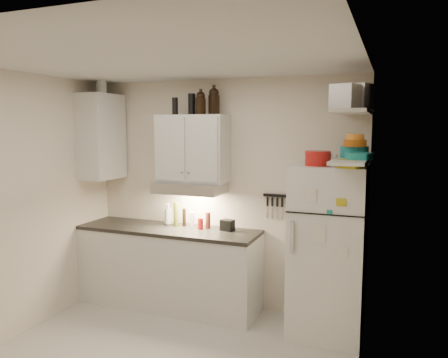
% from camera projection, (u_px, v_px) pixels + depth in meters
% --- Properties ---
extents(ceiling, '(3.20, 3.00, 0.02)m').
position_uv_depth(ceiling, '(154.00, 58.00, 3.47)').
color(ceiling, silver).
rests_on(ceiling, ground).
extents(back_wall, '(3.20, 0.02, 2.60)m').
position_uv_depth(back_wall, '(223.00, 194.00, 5.02)').
color(back_wall, beige).
rests_on(back_wall, ground).
extents(left_wall, '(0.02, 3.00, 2.60)m').
position_uv_depth(left_wall, '(11.00, 207.00, 4.21)').
color(left_wall, beige).
rests_on(left_wall, ground).
extents(right_wall, '(0.02, 3.00, 2.60)m').
position_uv_depth(right_wall, '(358.00, 237.00, 3.04)').
color(right_wall, beige).
rests_on(right_wall, ground).
extents(base_cabinet, '(2.10, 0.60, 0.88)m').
position_uv_depth(base_cabinet, '(169.00, 269.00, 5.04)').
color(base_cabinet, silver).
rests_on(base_cabinet, floor).
extents(countertop, '(2.10, 0.62, 0.04)m').
position_uv_depth(countertop, '(168.00, 230.00, 4.98)').
color(countertop, black).
rests_on(countertop, base_cabinet).
extents(upper_cabinet, '(0.80, 0.33, 0.75)m').
position_uv_depth(upper_cabinet, '(193.00, 148.00, 4.91)').
color(upper_cabinet, silver).
rests_on(upper_cabinet, back_wall).
extents(side_cabinet, '(0.33, 0.55, 1.00)m').
position_uv_depth(side_cabinet, '(101.00, 137.00, 5.18)').
color(side_cabinet, silver).
rests_on(side_cabinet, left_wall).
extents(range_hood, '(0.76, 0.46, 0.12)m').
position_uv_depth(range_hood, '(190.00, 187.00, 4.90)').
color(range_hood, silver).
rests_on(range_hood, back_wall).
extents(fridge, '(0.70, 0.68, 1.70)m').
position_uv_depth(fridge, '(328.00, 251.00, 4.30)').
color(fridge, silver).
rests_on(fridge, floor).
extents(shelf_hi, '(0.30, 0.95, 0.03)m').
position_uv_depth(shelf_hi, '(352.00, 112.00, 3.94)').
color(shelf_hi, silver).
rests_on(shelf_hi, right_wall).
extents(shelf_lo, '(0.30, 0.95, 0.03)m').
position_uv_depth(shelf_lo, '(351.00, 160.00, 3.99)').
color(shelf_lo, silver).
rests_on(shelf_lo, right_wall).
extents(knife_strip, '(0.42, 0.02, 0.03)m').
position_uv_depth(knife_strip, '(282.00, 196.00, 4.74)').
color(knife_strip, black).
rests_on(knife_strip, back_wall).
extents(dutch_oven, '(0.26, 0.26, 0.14)m').
position_uv_depth(dutch_oven, '(318.00, 158.00, 4.12)').
color(dutch_oven, '#AF1714').
rests_on(dutch_oven, fridge).
extents(book_stack, '(0.26, 0.28, 0.08)m').
position_uv_depth(book_stack, '(352.00, 164.00, 3.89)').
color(book_stack, gold).
rests_on(book_stack, fridge).
extents(spice_jar, '(0.08, 0.08, 0.11)m').
position_uv_depth(spice_jar, '(334.00, 160.00, 4.09)').
color(spice_jar, silver).
rests_on(spice_jar, fridge).
extents(stock_pot, '(0.33, 0.33, 0.19)m').
position_uv_depth(stock_pot, '(362.00, 101.00, 4.12)').
color(stock_pot, silver).
rests_on(stock_pot, shelf_hi).
extents(tin_a, '(0.28, 0.27, 0.23)m').
position_uv_depth(tin_a, '(358.00, 97.00, 3.86)').
color(tin_a, '#AAAAAD').
rests_on(tin_a, shelf_hi).
extents(tin_b, '(0.26, 0.26, 0.20)m').
position_uv_depth(tin_b, '(346.00, 97.00, 3.63)').
color(tin_b, '#AAAAAD').
rests_on(tin_b, shelf_hi).
extents(bowl_teal, '(0.27, 0.27, 0.11)m').
position_uv_depth(bowl_teal, '(354.00, 152.00, 4.17)').
color(bowl_teal, teal).
rests_on(bowl_teal, shelf_lo).
extents(bowl_orange, '(0.21, 0.21, 0.06)m').
position_uv_depth(bowl_orange, '(355.00, 143.00, 4.08)').
color(bowl_orange, '#BA5511').
rests_on(bowl_orange, bowl_teal).
extents(bowl_yellow, '(0.17, 0.17, 0.05)m').
position_uv_depth(bowl_yellow, '(355.00, 137.00, 4.08)').
color(bowl_yellow, orange).
rests_on(bowl_yellow, bowl_orange).
extents(plates, '(0.31, 0.31, 0.06)m').
position_uv_depth(plates, '(359.00, 156.00, 3.89)').
color(plates, teal).
rests_on(plates, shelf_lo).
extents(growler_a, '(0.13, 0.13, 0.25)m').
position_uv_depth(growler_a, '(201.00, 103.00, 4.73)').
color(growler_a, black).
rests_on(growler_a, upper_cabinet).
extents(growler_b, '(0.15, 0.15, 0.30)m').
position_uv_depth(growler_b, '(214.00, 101.00, 4.78)').
color(growler_b, black).
rests_on(growler_b, upper_cabinet).
extents(thermos_a, '(0.09, 0.09, 0.24)m').
position_uv_depth(thermos_a, '(192.00, 104.00, 4.89)').
color(thermos_a, black).
rests_on(thermos_a, upper_cabinet).
extents(thermos_b, '(0.07, 0.07, 0.19)m').
position_uv_depth(thermos_b, '(175.00, 106.00, 4.84)').
color(thermos_b, black).
rests_on(thermos_b, upper_cabinet).
extents(side_jar, '(0.15, 0.15, 0.16)m').
position_uv_depth(side_jar, '(101.00, 87.00, 5.07)').
color(side_jar, silver).
rests_on(side_jar, side_cabinet).
extents(soap_bottle, '(0.14, 0.14, 0.29)m').
position_uv_depth(soap_bottle, '(169.00, 213.00, 5.12)').
color(soap_bottle, silver).
rests_on(soap_bottle, countertop).
extents(pepper_mill, '(0.06, 0.06, 0.18)m').
position_uv_depth(pepper_mill, '(208.00, 220.00, 4.95)').
color(pepper_mill, '#5B271B').
rests_on(pepper_mill, countertop).
extents(oil_bottle, '(0.06, 0.06, 0.28)m').
position_uv_depth(oil_bottle, '(176.00, 214.00, 5.05)').
color(oil_bottle, '#505715').
rests_on(oil_bottle, countertop).
extents(vinegar_bottle, '(0.05, 0.05, 0.21)m').
position_uv_depth(vinegar_bottle, '(184.00, 217.00, 5.07)').
color(vinegar_bottle, black).
rests_on(vinegar_bottle, countertop).
extents(clear_bottle, '(0.07, 0.07, 0.18)m').
position_uv_depth(clear_bottle, '(192.00, 220.00, 5.00)').
color(clear_bottle, silver).
rests_on(clear_bottle, countertop).
extents(red_jar, '(0.08, 0.08, 0.13)m').
position_uv_depth(red_jar, '(200.00, 224.00, 4.91)').
color(red_jar, '#AF1714').
rests_on(red_jar, countertop).
extents(caddy, '(0.16, 0.13, 0.12)m').
position_uv_depth(caddy, '(227.00, 225.00, 4.85)').
color(caddy, black).
rests_on(caddy, countertop).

